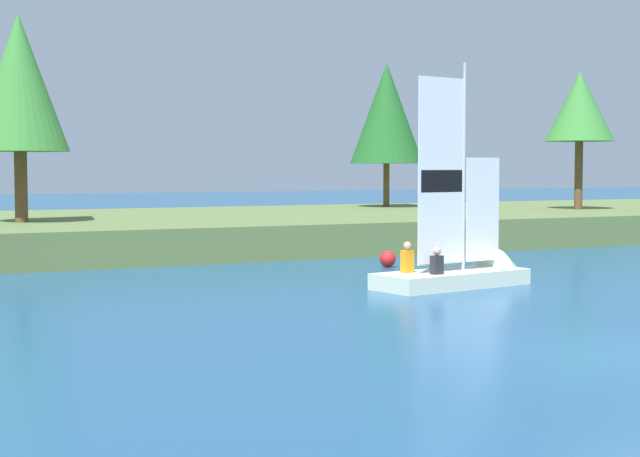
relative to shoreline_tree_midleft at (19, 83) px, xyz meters
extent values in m
cube|color=#5B703D|center=(5.95, 1.89, -5.21)|extent=(80.00, 15.06, 1.13)
cylinder|color=brown|center=(0.00, 0.00, -3.46)|extent=(0.42, 0.42, 2.38)
cone|color=#387F33|center=(0.00, 0.00, 0.03)|extent=(3.25, 3.25, 4.59)
cylinder|color=brown|center=(17.34, 5.68, -3.63)|extent=(0.29, 0.29, 2.03)
cone|color=#1E5B23|center=(17.34, 5.68, -0.31)|extent=(3.39, 3.39, 4.62)
cylinder|color=brown|center=(23.62, -0.27, -3.15)|extent=(0.35, 0.35, 2.98)
cone|color=#387F33|center=(23.62, -0.27, -0.15)|extent=(2.99, 2.99, 3.03)
cube|color=silver|center=(8.24, -13.52, -5.58)|extent=(4.29, 2.23, 0.40)
cone|color=silver|center=(10.26, -13.17, -5.58)|extent=(1.25, 1.54, 1.39)
cylinder|color=#B7B7BC|center=(8.65, -13.45, -2.79)|extent=(0.08, 0.08, 5.18)
cube|color=white|center=(7.90, -13.58, -2.86)|extent=(1.50, 0.29, 4.53)
cube|color=black|center=(7.90, -13.58, -3.13)|extent=(1.35, 0.27, 0.54)
cube|color=white|center=(9.31, -13.34, -3.86)|extent=(1.13, 0.23, 2.63)
cylinder|color=#B7B7BC|center=(7.90, -13.58, -5.16)|extent=(1.50, 0.32, 0.06)
cube|color=#26262D|center=(7.52, -14.00, -5.15)|extent=(0.31, 0.25, 0.45)
sphere|color=tan|center=(7.52, -14.00, -4.82)|extent=(0.20, 0.20, 0.20)
cube|color=orange|center=(7.05, -13.39, -5.10)|extent=(0.31, 0.25, 0.56)
sphere|color=tan|center=(7.05, -13.39, -4.71)|extent=(0.20, 0.20, 0.20)
sphere|color=red|center=(9.24, -8.62, -5.53)|extent=(0.48, 0.48, 0.48)
camera|label=1|loc=(-5.26, -33.92, -2.79)|focal=54.92mm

